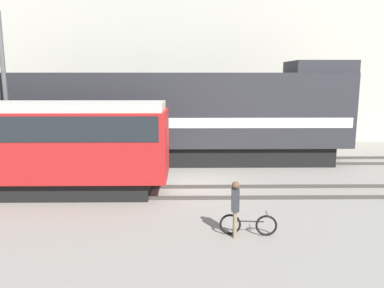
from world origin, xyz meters
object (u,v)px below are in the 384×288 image
(streetcar, at_px, (18,143))
(utility_pole_right, at_px, (6,97))
(freight_locomotive, at_px, (156,116))
(person, at_px, (235,204))
(bicycle, at_px, (248,225))

(streetcar, relative_size, utility_pole_right, 1.55)
(streetcar, bearing_deg, freight_locomotive, 48.84)
(person, bearing_deg, bicycle, 15.52)
(freight_locomotive, height_order, streetcar, freight_locomotive)
(bicycle, relative_size, utility_pole_right, 0.23)
(freight_locomotive, distance_m, streetcar, 7.29)
(freight_locomotive, distance_m, utility_pole_right, 7.10)
(freight_locomotive, relative_size, person, 12.28)
(streetcar, xyz_separation_m, person, (7.77, -4.02, -1.05))
(utility_pole_right, bearing_deg, person, -35.66)
(bicycle, bearing_deg, utility_pole_right, 145.92)
(streetcar, distance_m, person, 8.81)
(bicycle, height_order, utility_pole_right, utility_pole_right)
(streetcar, relative_size, person, 6.90)
(bicycle, xyz_separation_m, person, (-0.40, -0.11, 0.68))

